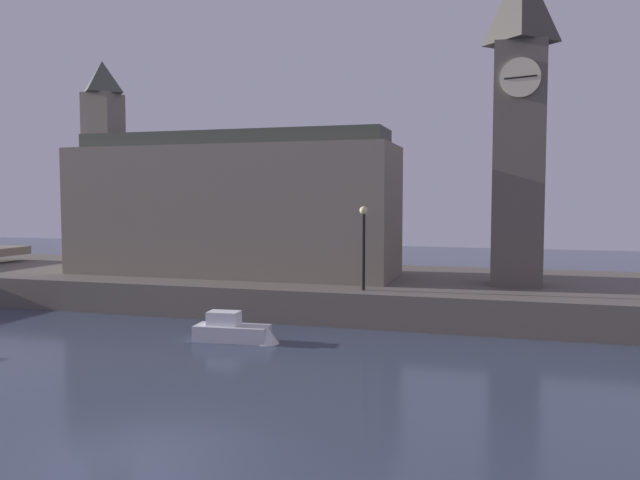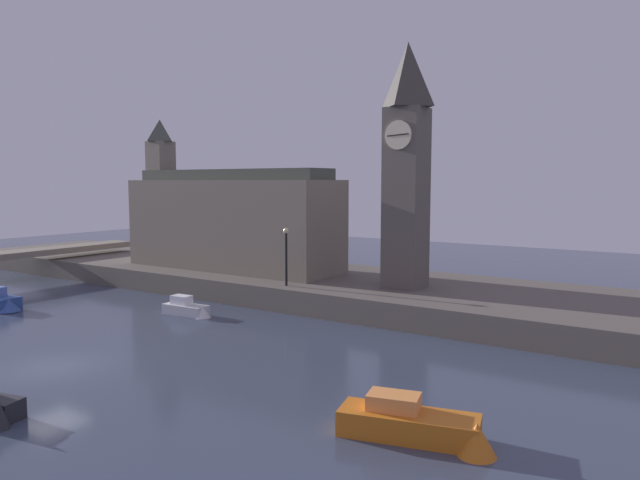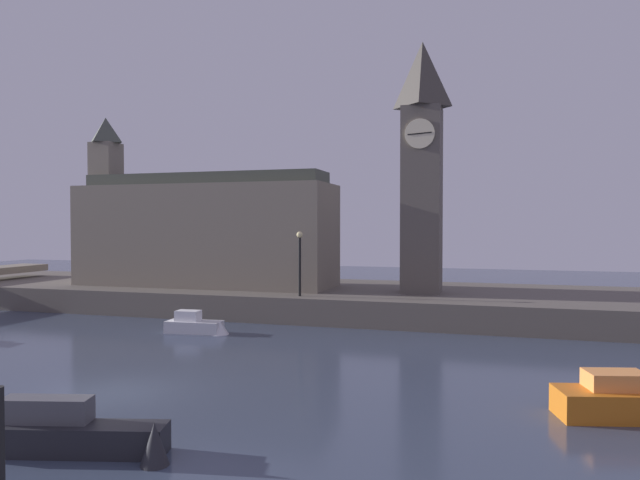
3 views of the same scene
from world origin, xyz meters
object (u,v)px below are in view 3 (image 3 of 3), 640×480
object	(u,v)px
boat_barge_dark	(77,435)
boat_ferry_white	(199,325)
parliament_hall	(200,230)
streetlamp	(300,256)
clock_tower	(422,163)

from	to	relation	value
boat_barge_dark	boat_ferry_white	distance (m)	15.90
parliament_hall	boat_ferry_white	bearing A→B (deg)	-62.15
parliament_hall	streetlamp	world-z (taller)	parliament_hall
streetlamp	parliament_hall	bearing A→B (deg)	155.19
parliament_hall	boat_barge_dark	xyz separation A→B (m)	(9.44, -23.71, -4.73)
parliament_hall	boat_ferry_white	size ratio (longest dim) A/B	5.05
clock_tower	parliament_hall	bearing A→B (deg)	179.42
boat_barge_dark	parliament_hall	bearing A→B (deg)	111.71
parliament_hall	streetlamp	bearing A→B (deg)	-24.81
clock_tower	parliament_hall	size ratio (longest dim) A/B	0.86
clock_tower	boat_barge_dark	xyz separation A→B (m)	(-5.45, -23.56, -8.81)
parliament_hall	streetlamp	distance (m)	9.39
clock_tower	boat_ferry_white	xyz separation A→B (m)	(-10.36, -8.43, -8.89)
streetlamp	boat_ferry_white	world-z (taller)	streetlamp
parliament_hall	boat_barge_dark	distance (m)	25.95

